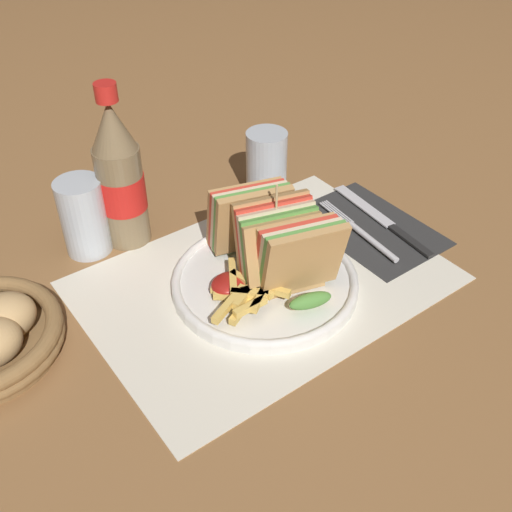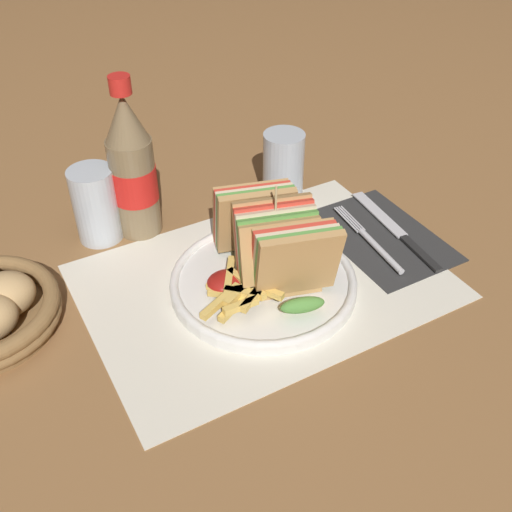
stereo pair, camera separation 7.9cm
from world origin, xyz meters
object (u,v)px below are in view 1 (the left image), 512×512
Objects in this scene: knife at (383,220)px; coke_bottle_near at (120,178)px; club_sandwich at (275,240)px; glass_near at (266,169)px; fork at (365,235)px; plate_main at (265,281)px; glass_far at (84,217)px.

coke_bottle_near reaches higher than knife.
glass_near is (0.12, 0.18, -0.02)m from club_sandwich.
fork is (0.16, -0.01, -0.06)m from club_sandwich.
glass_near is (0.14, 0.18, 0.04)m from plate_main.
plate_main is at bearing -175.85° from fork.
knife is 1.92× the size of glass_near.
fork is at bearing -33.45° from glass_far.
club_sandwich reaches higher than plate_main.
plate_main is 2.21× the size of glass_near.
coke_bottle_near is 0.24m from glass_near.
club_sandwich is 0.89× the size of coke_bottle_near.
glass_near is at bearing 108.91° from fork.
plate_main is at bearing -54.86° from glass_far.
coke_bottle_near is at bearing -10.36° from glass_far.
coke_bottle_near is at bearing 148.15° from fork.
coke_bottle_near reaches higher than glass_far.
plate_main is 0.23m from glass_near.
plate_main reaches higher than knife.
club_sandwich is at bearing -177.22° from fork.
coke_bottle_near is (-0.11, 0.20, 0.03)m from club_sandwich.
plate_main is 0.27m from glass_far.
plate_main is 0.25m from coke_bottle_near.
plate_main is 1.44× the size of fork.
fork is 0.80× the size of knife.
glass_near is 0.29m from glass_far.
club_sandwich reaches higher than glass_far.
plate_main is 1.15× the size of knife.
glass_far reaches higher than plate_main.
coke_bottle_near is 2.13× the size of glass_far.
plate_main is 1.17× the size of club_sandwich.
coke_bottle_near reaches higher than glass_near.
glass_far is (-0.39, 0.21, 0.05)m from knife.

